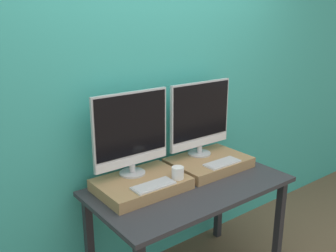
{
  "coord_description": "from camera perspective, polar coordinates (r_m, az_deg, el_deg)",
  "views": [
    {
      "loc": [
        -1.5,
        -1.35,
        1.88
      ],
      "look_at": [
        0.0,
        0.6,
        1.14
      ],
      "focal_mm": 40.0,
      "sensor_mm": 36.0,
      "label": 1
    }
  ],
  "objects": [
    {
      "name": "wall_back",
      "position": [
        2.69,
        -2.63,
        4.3
      ],
      "size": [
        8.0,
        0.04,
        2.6
      ],
      "color": "teal",
      "rests_on": "ground_plane"
    },
    {
      "name": "wooden_riser_left",
      "position": [
        2.44,
        -4.08,
        -8.84
      ],
      "size": [
        0.56,
        0.4,
        0.07
      ],
      "color": "#99754C",
      "rests_on": "workbench"
    },
    {
      "name": "keyboard_right",
      "position": [
        2.68,
        8.27,
        -5.57
      ],
      "size": [
        0.27,
        0.11,
        0.01
      ],
      "color": "silver",
      "rests_on": "wooden_riser_right"
    },
    {
      "name": "monitor_right",
      "position": [
        2.75,
        4.95,
        1.4
      ],
      "size": [
        0.54,
        0.17,
        0.55
      ],
      "color": "#B2B2B7",
      "rests_on": "wooden_riser_right"
    },
    {
      "name": "mug",
      "position": [
        2.41,
        1.49,
        -7.14
      ],
      "size": [
        0.08,
        0.08,
        0.08
      ],
      "color": "white",
      "rests_on": "wooden_riser_left"
    },
    {
      "name": "monitor_left",
      "position": [
        2.41,
        -5.62,
        -0.88
      ],
      "size": [
        0.54,
        0.17,
        0.55
      ],
      "color": "#B2B2B7",
      "rests_on": "wooden_riser_left"
    },
    {
      "name": "wooden_riser_right",
      "position": [
        2.79,
        6.24,
        -5.6
      ],
      "size": [
        0.56,
        0.4,
        0.07
      ],
      "color": "#99754C",
      "rests_on": "workbench"
    },
    {
      "name": "workbench",
      "position": [
        2.57,
        3.24,
        -10.76
      ],
      "size": [
        1.33,
        0.73,
        0.79
      ],
      "color": "#2D2D33",
      "rests_on": "ground_plane"
    },
    {
      "name": "keyboard_left",
      "position": [
        2.32,
        -2.24,
        -9.02
      ],
      "size": [
        0.27,
        0.11,
        0.01
      ],
      "color": "silver",
      "rests_on": "wooden_riser_left"
    }
  ]
}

